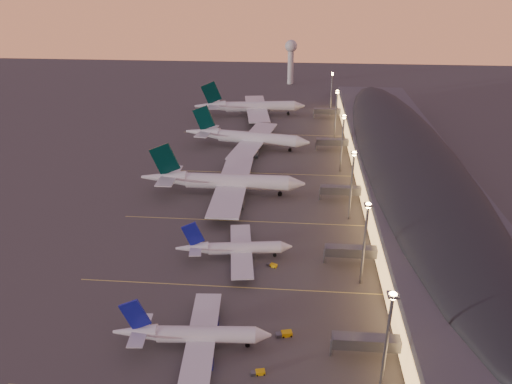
% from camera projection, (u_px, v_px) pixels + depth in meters
% --- Properties ---
extents(ground, '(700.00, 700.00, 0.00)m').
position_uv_depth(ground, '(236.00, 277.00, 146.52)').
color(ground, '#3D3A38').
extents(airliner_narrow_south, '(37.92, 33.92, 13.54)m').
position_uv_depth(airliner_narrow_south, '(193.00, 334.00, 118.69)').
color(airliner_narrow_south, silver).
rests_on(airliner_narrow_south, ground).
extents(airliner_narrow_north, '(36.33, 32.71, 12.97)m').
position_uv_depth(airliner_narrow_north, '(235.00, 248.00, 154.81)').
color(airliner_narrow_north, silver).
rests_on(airliner_narrow_north, ground).
extents(airliner_wide_near, '(65.19, 59.11, 20.93)m').
position_uv_depth(airliner_wide_near, '(223.00, 182.00, 197.05)').
color(airliner_wide_near, silver).
rests_on(airliner_wide_near, ground).
extents(airliner_wide_mid, '(63.36, 58.42, 20.32)m').
position_uv_depth(airliner_wide_mid, '(247.00, 138.00, 247.03)').
color(airliner_wide_mid, silver).
rests_on(airliner_wide_mid, ground).
extents(airliner_wide_far, '(66.34, 60.99, 21.24)m').
position_uv_depth(airliner_wide_far, '(250.00, 107.00, 299.10)').
color(airliner_wide_far, silver).
rests_on(airliner_wide_far, ground).
extents(terminal_building, '(56.35, 255.00, 17.46)m').
position_uv_depth(terminal_building, '(407.00, 165.00, 203.73)').
color(terminal_building, '#48484D').
rests_on(terminal_building, ground).
extents(light_masts, '(2.20, 217.20, 25.90)m').
position_uv_depth(light_masts, '(347.00, 149.00, 195.28)').
color(light_masts, slate).
rests_on(light_masts, ground).
extents(radar_tower, '(9.00, 9.00, 32.50)m').
position_uv_depth(radar_tower, '(291.00, 55.00, 371.99)').
color(radar_tower, silver).
rests_on(radar_tower, ground).
extents(lane_markings, '(90.00, 180.36, 0.00)m').
position_uv_depth(lane_markings, '(249.00, 215.00, 182.73)').
color(lane_markings, '#D8C659').
rests_on(lane_markings, ground).
extents(baggage_tug_a, '(3.41, 1.96, 0.96)m').
position_uv_depth(baggage_tug_a, '(259.00, 372.00, 111.79)').
color(baggage_tug_a, '#E6B00A').
rests_on(baggage_tug_a, ground).
extents(baggage_tug_b, '(4.27, 2.53, 1.19)m').
position_uv_depth(baggage_tug_b, '(285.00, 334.00, 123.24)').
color(baggage_tug_b, '#E6B00A').
rests_on(baggage_tug_b, ground).
extents(baggage_tug_c, '(3.37, 2.42, 0.94)m').
position_uv_depth(baggage_tug_c, '(272.00, 265.00, 151.47)').
color(baggage_tug_c, '#E6B00A').
rests_on(baggage_tug_c, ground).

